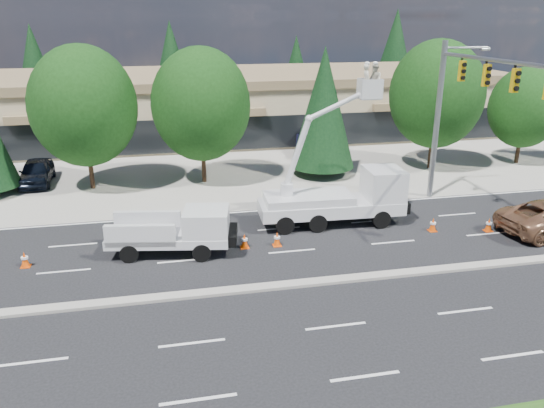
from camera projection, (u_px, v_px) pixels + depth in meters
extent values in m
plane|color=black|center=(311.00, 284.00, 21.49)|extent=(140.00, 140.00, 0.00)
cube|color=gray|center=(239.00, 160.00, 39.93)|extent=(140.00, 22.00, 0.01)
cube|color=gray|center=(311.00, 282.00, 21.47)|extent=(120.00, 0.55, 0.12)
cube|color=tan|center=(222.00, 106.00, 48.32)|extent=(50.00, 15.00, 5.00)
cube|color=#7B6647|center=(221.00, 76.00, 47.43)|extent=(50.40, 15.40, 0.70)
cube|color=black|center=(234.00, 134.00, 41.69)|extent=(48.00, 0.12, 2.60)
cylinder|color=#332114|center=(91.00, 166.00, 32.92)|extent=(0.28, 0.28, 2.85)
ellipsoid|color=black|center=(84.00, 106.00, 31.67)|extent=(6.34, 6.34, 7.29)
cylinder|color=#332114|center=(204.00, 161.00, 34.28)|extent=(0.28, 0.28, 2.79)
ellipsoid|color=black|center=(201.00, 105.00, 33.06)|extent=(6.19, 6.19, 7.12)
cylinder|color=#332114|center=(322.00, 169.00, 36.16)|extent=(0.26, 0.26, 0.80)
cone|color=black|center=(324.00, 108.00, 34.76)|extent=(4.31, 4.31, 7.87)
cylinder|color=#332114|center=(431.00, 148.00, 37.35)|extent=(0.28, 0.28, 2.88)
ellipsoid|color=black|center=(437.00, 94.00, 36.09)|extent=(6.40, 6.40, 7.37)
cylinder|color=#332114|center=(518.00, 148.00, 38.81)|extent=(0.28, 0.28, 2.26)
ellipsoid|color=black|center=(525.00, 108.00, 37.82)|extent=(5.02, 5.02, 5.77)
cylinder|color=#332114|center=(42.00, 114.00, 56.61)|extent=(0.26, 0.26, 0.80)
cone|color=black|center=(35.00, 68.00, 55.03)|extent=(4.85, 4.85, 8.86)
cylinder|color=#332114|center=(174.00, 109.00, 59.32)|extent=(0.26, 0.26, 0.80)
cone|color=black|center=(172.00, 64.00, 57.68)|extent=(4.99, 4.99, 9.13)
cylinder|color=#332114|center=(296.00, 105.00, 62.02)|extent=(0.26, 0.26, 0.80)
cone|color=black|center=(296.00, 70.00, 60.68)|extent=(4.16, 4.16, 7.60)
cylinder|color=#332114|center=(391.00, 102.00, 64.34)|extent=(0.26, 0.26, 0.80)
cone|color=black|center=(395.00, 54.00, 62.48)|extent=(5.62, 5.62, 10.27)
cylinder|color=gray|center=(437.00, 122.00, 30.40)|extent=(0.32, 0.32, 9.00)
cylinder|color=gray|center=(499.00, 61.00, 24.51)|extent=(0.20, 10.00, 0.20)
cylinder|color=gray|center=(466.00, 48.00, 29.28)|extent=(2.60, 0.12, 0.12)
cube|color=gold|center=(462.00, 71.00, 27.53)|extent=(0.32, 0.22, 1.05)
cube|color=gold|center=(486.00, 75.00, 25.50)|extent=(0.32, 0.22, 1.05)
cube|color=gold|center=(515.00, 81.00, 23.48)|extent=(0.32, 0.22, 1.05)
cube|color=silver|center=(169.00, 237.00, 24.04)|extent=(5.70, 2.92, 0.41)
cube|color=silver|center=(206.00, 224.00, 23.88)|extent=(2.30, 2.27, 1.36)
cube|color=black|center=(219.00, 220.00, 23.84)|extent=(0.37, 1.71, 0.91)
cube|color=silver|center=(148.00, 221.00, 24.67)|extent=(3.08, 0.81, 1.00)
cube|color=silver|center=(140.00, 236.00, 23.05)|extent=(3.08, 0.81, 1.00)
cube|color=silver|center=(331.00, 207.00, 27.44)|extent=(7.52, 2.56, 0.65)
cube|color=silver|center=(383.00, 186.00, 27.54)|extent=(1.95, 2.26, 1.86)
cube|color=black|center=(396.00, 183.00, 27.59)|extent=(0.16, 1.86, 1.11)
cube|color=silver|center=(308.00, 199.00, 27.08)|extent=(4.55, 2.33, 0.46)
cylinder|color=silver|center=(287.00, 190.00, 26.74)|extent=(0.65, 0.65, 0.74)
cube|color=silver|center=(370.00, 88.00, 25.69)|extent=(1.06, 0.88, 1.00)
imported|color=beige|center=(366.00, 81.00, 25.53)|extent=(0.41, 0.60, 1.60)
imported|color=beige|center=(374.00, 81.00, 25.60)|extent=(0.64, 0.80, 1.60)
ellipsoid|color=white|center=(367.00, 63.00, 25.26)|extent=(0.24, 0.24, 0.17)
ellipsoid|color=white|center=(375.00, 63.00, 25.32)|extent=(0.24, 0.24, 0.17)
cube|color=#E64807|center=(26.00, 266.00, 22.95)|extent=(0.40, 0.40, 0.03)
cone|color=#E64807|center=(25.00, 259.00, 22.84)|extent=(0.36, 0.36, 0.70)
cylinder|color=white|center=(24.00, 258.00, 22.81)|extent=(0.29, 0.29, 0.10)
cube|color=#E64807|center=(245.00, 247.00, 24.83)|extent=(0.40, 0.40, 0.03)
cone|color=#E64807|center=(244.00, 241.00, 24.72)|extent=(0.36, 0.36, 0.70)
cylinder|color=white|center=(244.00, 239.00, 24.70)|extent=(0.29, 0.29, 0.10)
cube|color=#E64807|center=(277.00, 245.00, 25.05)|extent=(0.40, 0.40, 0.03)
cone|color=#E64807|center=(277.00, 239.00, 24.94)|extent=(0.36, 0.36, 0.70)
cylinder|color=white|center=(277.00, 237.00, 24.92)|extent=(0.29, 0.29, 0.10)
cube|color=#E64807|center=(432.00, 231.00, 26.76)|extent=(0.40, 0.40, 0.03)
cone|color=#E64807|center=(433.00, 224.00, 26.65)|extent=(0.36, 0.36, 0.70)
cylinder|color=white|center=(433.00, 223.00, 26.63)|extent=(0.29, 0.29, 0.10)
cube|color=#E64807|center=(488.00, 231.00, 26.74)|extent=(0.40, 0.40, 0.03)
cone|color=#E64807|center=(489.00, 225.00, 26.63)|extent=(0.36, 0.36, 0.70)
cylinder|color=white|center=(489.00, 223.00, 26.61)|extent=(0.29, 0.29, 0.10)
imported|color=black|center=(36.00, 172.00, 34.06)|extent=(2.08, 4.72, 1.58)
imported|color=black|center=(306.00, 144.00, 41.68)|extent=(2.70, 4.71, 1.47)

